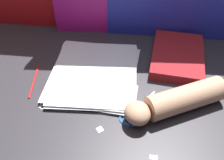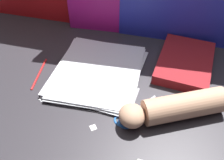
{
  "view_description": "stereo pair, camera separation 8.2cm",
  "coord_description": "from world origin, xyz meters",
  "px_view_note": "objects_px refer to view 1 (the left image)",
  "views": [
    {
      "loc": [
        0.06,
        -0.59,
        0.64
      ],
      "look_at": [
        -0.02,
        -0.01,
        0.06
      ],
      "focal_mm": 42.0,
      "sensor_mm": 36.0,
      "label": 1
    },
    {
      "loc": [
        0.14,
        -0.57,
        0.64
      ],
      "look_at": [
        -0.02,
        -0.01,
        0.06
      ],
      "focal_mm": 42.0,
      "sensor_mm": 36.0,
      "label": 2
    }
  ],
  "objects_px": {
    "paper_stack": "(94,74)",
    "hand_forearm": "(177,101)",
    "scissors": "(133,112)",
    "book_closed": "(177,56)"
  },
  "relations": [
    {
      "from": "book_closed",
      "to": "scissors",
      "type": "xyz_separation_m",
      "value": [
        -0.14,
        -0.28,
        -0.01
      ]
    },
    {
      "from": "paper_stack",
      "to": "hand_forearm",
      "type": "bearing_deg",
      "value": -21.74
    },
    {
      "from": "paper_stack",
      "to": "hand_forearm",
      "type": "relative_size",
      "value": 1.11
    },
    {
      "from": "scissors",
      "to": "paper_stack",
      "type": "bearing_deg",
      "value": 136.52
    },
    {
      "from": "paper_stack",
      "to": "hand_forearm",
      "type": "xyz_separation_m",
      "value": [
        0.28,
        -0.11,
        0.03
      ]
    },
    {
      "from": "paper_stack",
      "to": "hand_forearm",
      "type": "distance_m",
      "value": 0.3
    },
    {
      "from": "paper_stack",
      "to": "book_closed",
      "type": "relative_size",
      "value": 1.31
    },
    {
      "from": "book_closed",
      "to": "hand_forearm",
      "type": "xyz_separation_m",
      "value": [
        -0.01,
        -0.24,
        0.02
      ]
    },
    {
      "from": "scissors",
      "to": "book_closed",
      "type": "bearing_deg",
      "value": 63.32
    },
    {
      "from": "paper_stack",
      "to": "book_closed",
      "type": "height_order",
      "value": "book_closed"
    }
  ]
}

